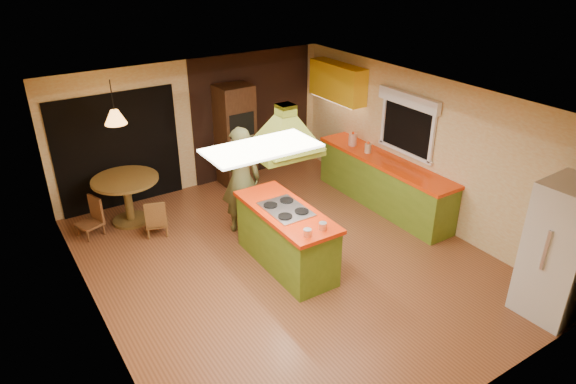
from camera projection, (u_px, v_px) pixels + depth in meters
ground at (288, 260)px, 7.88m from camera, size 6.50×6.50×0.00m
room_walls at (288, 187)px, 7.33m from camera, size 5.50×6.50×6.50m
ceiling_plane at (288, 102)px, 6.77m from camera, size 6.50×6.50×0.00m
brick_panel at (253, 114)px, 10.36m from camera, size 2.64×0.03×2.50m
nook_opening at (119, 151)px, 9.12m from camera, size 2.20×0.03×2.10m
right_counter at (383, 182)px, 9.32m from camera, size 0.62×3.05×0.92m
upper_cabinets at (337, 82)px, 9.92m from camera, size 0.34×1.40×0.70m
window_right at (408, 114)px, 8.71m from camera, size 0.12×1.35×1.06m
fluor_panel at (262, 148)px, 5.34m from camera, size 1.20×0.60×0.03m
kitchen_island at (286, 237)px, 7.60m from camera, size 0.77×1.88×0.95m
range_hood at (286, 122)px, 6.80m from camera, size 0.92×0.68×0.78m
man at (241, 180)px, 8.34m from camera, size 0.78×0.64×1.83m
refrigerator at (562, 251)px, 6.43m from camera, size 0.79×0.75×1.85m
wall_oven at (235, 135)px, 9.99m from camera, size 0.68×0.62×1.99m
dining_table at (127, 191)px, 8.72m from camera, size 1.11×1.11×0.83m
chair_left at (89, 218)px, 8.42m from camera, size 0.46×0.46×0.66m
chair_near at (156, 216)px, 8.47m from camera, size 0.45×0.45×0.65m
pendant_lamp at (115, 117)px, 8.13m from camera, size 0.44×0.44×0.23m
canister_large at (353, 140)px, 9.68m from camera, size 0.19×0.19×0.23m
canister_medium at (368, 148)px, 9.36m from camera, size 0.16×0.16×0.17m
canister_small at (352, 141)px, 9.72m from camera, size 0.13×0.13×0.16m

